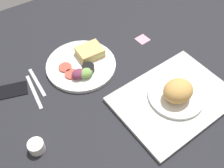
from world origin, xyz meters
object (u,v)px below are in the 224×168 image
object	(u,v)px
plate_with_salad	(83,64)
knife	(34,91)
serving_tray	(173,99)
sticky_note	(143,39)
cell_phone	(9,91)
fork	(37,82)
espresso_cup	(36,146)
bread_plate_near	(177,93)

from	to	relation	value
plate_with_salad	knife	xyz separation A→B (cm)	(23.65, 1.60, -1.38)
serving_tray	sticky_note	world-z (taller)	serving_tray
plate_with_salad	cell_phone	distance (cm)	32.27
serving_tray	plate_with_salad	size ratio (longest dim) A/B	1.48
serving_tray	knife	bearing A→B (deg)	-37.11
serving_tray	fork	world-z (taller)	serving_tray
espresso_cup	knife	size ratio (longest dim) A/B	0.29
bread_plate_near	cell_phone	bearing A→B (deg)	-36.87
serving_tray	sticky_note	bearing A→B (deg)	-108.13
plate_with_salad	espresso_cup	world-z (taller)	plate_with_salad
plate_with_salad	cell_phone	xyz separation A→B (cm)	(31.98, -4.09, -1.23)
bread_plate_near	fork	world-z (taller)	bread_plate_near
bread_plate_near	knife	world-z (taller)	bread_plate_near
bread_plate_near	plate_with_salad	distance (cm)	42.22
knife	bread_plate_near	bearing A→B (deg)	57.53
fork	knife	world-z (taller)	same
fork	espresso_cup	bearing A→B (deg)	-21.17
bread_plate_near	knife	bearing A→B (deg)	-37.33
serving_tray	plate_with_salad	distance (cm)	41.42
bread_plate_near	fork	size ratio (longest dim) A/B	1.29
plate_with_salad	knife	world-z (taller)	plate_with_salad
plate_with_salad	fork	distance (cm)	20.83
bread_plate_near	fork	bearing A→B (deg)	-42.34
plate_with_salad	cell_phone	bearing A→B (deg)	-7.29
bread_plate_near	fork	xyz separation A→B (cm)	(42.26, -38.51, -4.88)
espresso_cup	fork	size ratio (longest dim) A/B	0.33
cell_phone	espresso_cup	bearing A→B (deg)	105.94
bread_plate_near	espresso_cup	world-z (taller)	bread_plate_near
cell_phone	sticky_note	size ratio (longest dim) A/B	2.57
knife	cell_phone	world-z (taller)	cell_phone
bread_plate_near	plate_with_salad	size ratio (longest dim) A/B	0.72
fork	cell_phone	distance (cm)	11.46
espresso_cup	sticky_note	world-z (taller)	espresso_cup
knife	sticky_note	world-z (taller)	knife
plate_with_salad	fork	world-z (taller)	plate_with_salad
plate_with_salad	serving_tray	bearing A→B (deg)	120.85
espresso_cup	knife	distance (cm)	25.87
bread_plate_near	plate_with_salad	bearing A→B (deg)	-59.10
plate_with_salad	knife	bearing A→B (deg)	3.86
espresso_cup	sticky_note	distance (cm)	70.20
serving_tray	fork	size ratio (longest dim) A/B	2.65
espresso_cup	cell_phone	bearing A→B (deg)	-90.67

